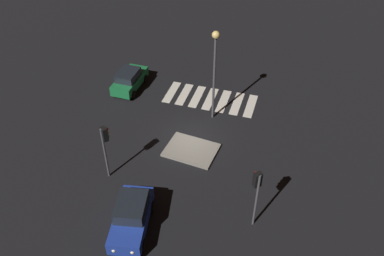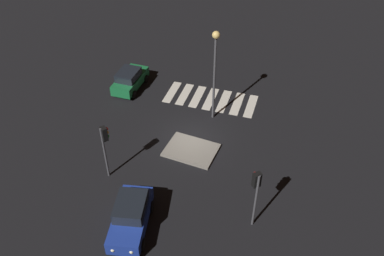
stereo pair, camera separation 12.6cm
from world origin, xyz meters
name	(u,v)px [view 1 (the left image)]	position (x,y,z in m)	size (l,w,h in m)	color
ground_plane	(192,138)	(0.00, 0.00, 0.00)	(80.00, 80.00, 0.00)	black
traffic_island	(191,150)	(-0.36, 1.35, 0.09)	(3.87, 3.06, 0.18)	gray
car_green	(129,80)	(7.12, -4.81, 0.89)	(2.03, 4.21, 1.81)	#196B38
car_blue	(131,216)	(1.04, 8.68, 0.95)	(2.73, 4.68, 1.94)	#1E389E
traffic_light_north	(105,140)	(4.15, 5.19, 3.10)	(0.54, 0.53, 4.09)	#47474C
traffic_light_west	(257,186)	(-5.68, 6.29, 3.16)	(0.54, 0.53, 4.17)	#47474C
street_lamp	(215,61)	(-0.81, -2.95, 5.10)	(0.56, 0.56, 7.44)	#47474C
crosswalk_near	(210,99)	(0.00, -5.28, 0.01)	(7.60, 3.20, 0.02)	silver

